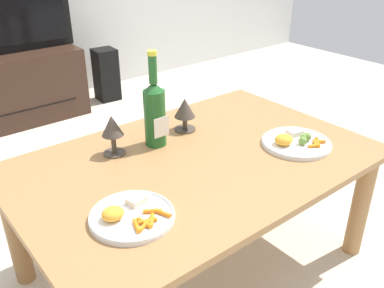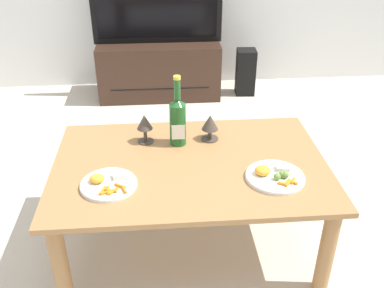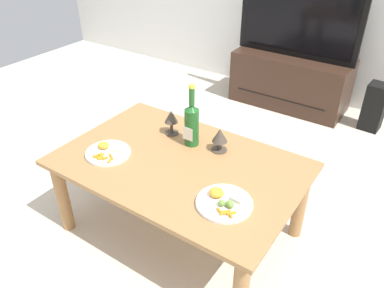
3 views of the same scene
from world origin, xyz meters
TOP-DOWN VIEW (x-y plane):
  - ground_plane at (0.00, 0.00)m, footprint 6.40×6.40m
  - dining_table at (0.00, 0.00)m, footprint 1.25×0.82m
  - tv_stand at (-0.12, 1.90)m, footprint 1.02×0.44m
  - tv_screen at (-0.12, 1.89)m, footprint 1.06×0.05m
  - floor_speaker at (0.63, 1.86)m, footprint 0.17×0.17m
  - wine_bottle at (-0.05, 0.18)m, footprint 0.08×0.08m
  - goblet_left at (-0.21, 0.21)m, footprint 0.08×0.08m
  - goblet_right at (0.11, 0.21)m, footprint 0.08×0.08m
  - dinner_plate_left at (-0.36, -0.15)m, footprint 0.24×0.24m
  - dinner_plate_right at (0.35, -0.15)m, footprint 0.26×0.26m

SIDE VIEW (x-z plane):
  - ground_plane at x=0.00m, z-range 0.00..0.00m
  - floor_speaker at x=0.63m, z-range 0.00..0.40m
  - tv_stand at x=-0.12m, z-range 0.00..0.47m
  - dining_table at x=0.00m, z-range 0.17..0.65m
  - dinner_plate_left at x=-0.36m, z-range 0.47..0.52m
  - dinner_plate_right at x=0.35m, z-range 0.47..0.52m
  - goblet_right at x=0.11m, z-range 0.50..0.64m
  - goblet_left at x=-0.21m, z-range 0.51..0.66m
  - wine_bottle at x=-0.05m, z-range 0.44..0.80m
  - tv_screen at x=-0.12m, z-range 0.47..1.06m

